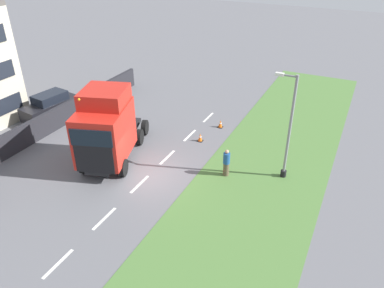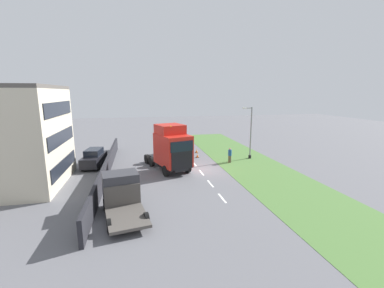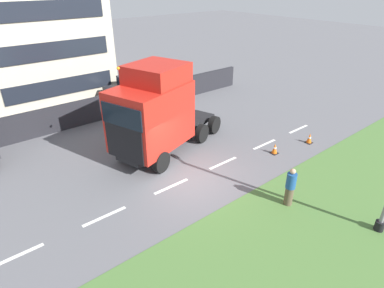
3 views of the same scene
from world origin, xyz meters
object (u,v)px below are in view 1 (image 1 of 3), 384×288
object	(u,v)px
lorry_cab	(106,129)
lamp_post	(288,133)
traffic_cone_lead	(200,137)
pedestrian	(226,163)
traffic_cone_trailing	(220,124)
parked_car	(51,106)

from	to	relation	value
lorry_cab	lamp_post	bearing A→B (deg)	-179.98
traffic_cone_lead	lamp_post	bearing A→B (deg)	164.16
pedestrian	traffic_cone_trailing	xyz separation A→B (m)	(2.58, -5.51, -0.55)
lorry_cab	parked_car	bearing A→B (deg)	-40.85
lamp_post	traffic_cone_trailing	world-z (taller)	lamp_post
lamp_post	traffic_cone_lead	world-z (taller)	lamp_post
parked_car	pedestrian	size ratio (longest dim) A/B	2.64
lamp_post	traffic_cone_trailing	bearing A→B (deg)	-37.08
pedestrian	traffic_cone_trailing	world-z (taller)	pedestrian
lamp_post	pedestrian	xyz separation A→B (m)	(2.95, 1.32, -1.97)
lorry_cab	pedestrian	world-z (taller)	lorry_cab
lorry_cab	traffic_cone_lead	size ratio (longest dim) A/B	12.63
lorry_cab	lamp_post	xyz separation A→B (m)	(-9.78, -3.17, 0.44)
parked_car	lamp_post	distance (m)	17.76
lamp_post	traffic_cone_lead	xyz separation A→B (m)	(6.00, -1.70, -2.52)
lamp_post	parked_car	bearing A→B (deg)	-0.51
lamp_post	traffic_cone_lead	size ratio (longest dim) A/B	10.57
parked_car	pedestrian	world-z (taller)	parked_car
parked_car	lamp_post	xyz separation A→B (m)	(-17.67, 0.16, 1.86)
parked_car	traffic_cone_trailing	size ratio (longest dim) A/B	7.72
pedestrian	traffic_cone_trailing	size ratio (longest dim) A/B	2.93
traffic_cone_lead	traffic_cone_trailing	distance (m)	2.53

